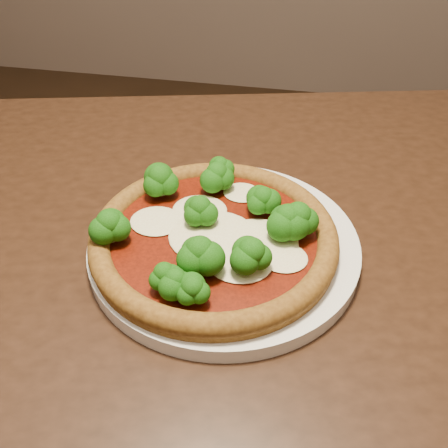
# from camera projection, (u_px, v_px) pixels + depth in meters

# --- Properties ---
(dining_table) EXTENTS (1.43, 1.16, 0.75)m
(dining_table) POSITION_uv_depth(u_px,v_px,m) (210.00, 327.00, 0.60)
(dining_table) COLOR black
(dining_table) RESTS_ON floor
(plate) EXTENTS (0.30, 0.30, 0.02)m
(plate) POSITION_uv_depth(u_px,v_px,m) (224.00, 245.00, 0.57)
(plate) COLOR white
(plate) RESTS_ON dining_table
(pizza) EXTENTS (0.27, 0.27, 0.06)m
(pizza) POSITION_uv_depth(u_px,v_px,m) (215.00, 233.00, 0.54)
(pizza) COLOR brown
(pizza) RESTS_ON plate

